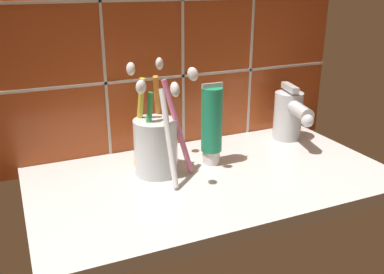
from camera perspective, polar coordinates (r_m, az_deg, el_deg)
sink_counter at (r=72.60cm, az=2.70°, el=-5.77°), size 59.57×33.16×2.00cm
tile_wall_backsplash at (r=81.54cm, az=-2.44°, el=11.54°), size 69.57×1.72×40.93cm
toothbrush_cup at (r=70.87cm, az=-4.79°, el=-0.70°), size 10.45×15.86×18.61cm
toothpaste_tube at (r=74.02cm, az=2.64°, el=1.65°), size 3.83×3.65×14.58cm
sink_faucet at (r=87.99cm, az=12.91°, el=2.97°), size 6.20×12.99×11.24cm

